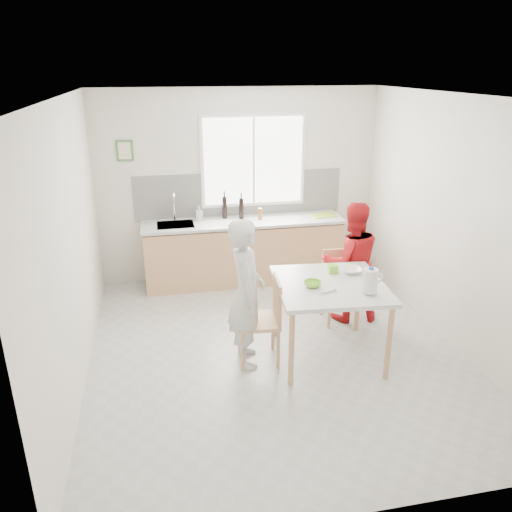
{
  "coord_description": "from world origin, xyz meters",
  "views": [
    {
      "loc": [
        -1.17,
        -4.68,
        2.97
      ],
      "look_at": [
        -0.17,
        0.2,
        1.06
      ],
      "focal_mm": 35.0,
      "sensor_mm": 36.0,
      "label": 1
    }
  ],
  "objects_px": {
    "person_white": "(246,293)",
    "wine_bottle_b": "(241,208)",
    "person_red": "(351,262)",
    "bowl_green": "(313,284)",
    "chair_left": "(265,317)",
    "bowl_white": "(351,270)",
    "dining_table": "(330,291)",
    "chair_far": "(339,283)",
    "wine_bottle_a": "(225,207)",
    "milk_jug": "(371,280)"
  },
  "relations": [
    {
      "from": "wine_bottle_b",
      "to": "person_red",
      "type": "bearing_deg",
      "value": -54.21
    },
    {
      "from": "person_white",
      "to": "person_red",
      "type": "xyz_separation_m",
      "value": [
        1.41,
        0.71,
        -0.05
      ]
    },
    {
      "from": "dining_table",
      "to": "wine_bottle_b",
      "type": "bearing_deg",
      "value": 103.27
    },
    {
      "from": "bowl_green",
      "to": "wine_bottle_a",
      "type": "bearing_deg",
      "value": 103.38
    },
    {
      "from": "person_white",
      "to": "wine_bottle_b",
      "type": "distance_m",
      "value": 2.25
    },
    {
      "from": "dining_table",
      "to": "bowl_white",
      "type": "distance_m",
      "value": 0.41
    },
    {
      "from": "chair_far",
      "to": "wine_bottle_a",
      "type": "distance_m",
      "value": 2.03
    },
    {
      "from": "dining_table",
      "to": "wine_bottle_b",
      "type": "relative_size",
      "value": 3.99
    },
    {
      "from": "chair_left",
      "to": "bowl_green",
      "type": "xyz_separation_m",
      "value": [
        0.47,
        -0.09,
        0.37
      ]
    },
    {
      "from": "chair_left",
      "to": "bowl_white",
      "type": "height_order",
      "value": "chair_left"
    },
    {
      "from": "bowl_green",
      "to": "milk_jug",
      "type": "xyz_separation_m",
      "value": [
        0.5,
        -0.27,
        0.11
      ]
    },
    {
      "from": "chair_far",
      "to": "milk_jug",
      "type": "height_order",
      "value": "milk_jug"
    },
    {
      "from": "chair_left",
      "to": "bowl_green",
      "type": "bearing_deg",
      "value": 84.05
    },
    {
      "from": "person_white",
      "to": "bowl_green",
      "type": "bearing_deg",
      "value": -94.24
    },
    {
      "from": "dining_table",
      "to": "milk_jug",
      "type": "relative_size",
      "value": 4.57
    },
    {
      "from": "bowl_green",
      "to": "milk_jug",
      "type": "height_order",
      "value": "milk_jug"
    },
    {
      "from": "dining_table",
      "to": "person_white",
      "type": "height_order",
      "value": "person_white"
    },
    {
      "from": "person_red",
      "to": "bowl_white",
      "type": "distance_m",
      "value": 0.61
    },
    {
      "from": "person_white",
      "to": "bowl_white",
      "type": "distance_m",
      "value": 1.2
    },
    {
      "from": "bowl_white",
      "to": "wine_bottle_a",
      "type": "bearing_deg",
      "value": 117.25
    },
    {
      "from": "person_red",
      "to": "person_white",
      "type": "bearing_deg",
      "value": 31.21
    },
    {
      "from": "dining_table",
      "to": "person_white",
      "type": "relative_size",
      "value": 0.76
    },
    {
      "from": "wine_bottle_a",
      "to": "wine_bottle_b",
      "type": "height_order",
      "value": "wine_bottle_a"
    },
    {
      "from": "person_red",
      "to": "milk_jug",
      "type": "xyz_separation_m",
      "value": [
        -0.24,
        -1.08,
        0.25
      ]
    },
    {
      "from": "dining_table",
      "to": "chair_far",
      "type": "bearing_deg",
      "value": 62.18
    },
    {
      "from": "person_red",
      "to": "wine_bottle_b",
      "type": "relative_size",
      "value": 4.97
    },
    {
      "from": "milk_jug",
      "to": "bowl_white",
      "type": "bearing_deg",
      "value": 92.59
    },
    {
      "from": "dining_table",
      "to": "wine_bottle_b",
      "type": "height_order",
      "value": "wine_bottle_b"
    },
    {
      "from": "dining_table",
      "to": "person_red",
      "type": "bearing_deg",
      "value": 55.13
    },
    {
      "from": "bowl_green",
      "to": "bowl_white",
      "type": "relative_size",
      "value": 0.83
    },
    {
      "from": "dining_table",
      "to": "wine_bottle_a",
      "type": "relative_size",
      "value": 3.74
    },
    {
      "from": "wine_bottle_a",
      "to": "chair_far",
      "type": "bearing_deg",
      "value": -52.63
    },
    {
      "from": "dining_table",
      "to": "wine_bottle_a",
      "type": "distance_m",
      "value": 2.47
    },
    {
      "from": "chair_far",
      "to": "wine_bottle_b",
      "type": "bearing_deg",
      "value": 127.19
    },
    {
      "from": "chair_far",
      "to": "wine_bottle_a",
      "type": "xyz_separation_m",
      "value": [
        -1.18,
        1.55,
        0.6
      ]
    },
    {
      "from": "person_red",
      "to": "bowl_green",
      "type": "height_order",
      "value": "person_red"
    },
    {
      "from": "person_white",
      "to": "wine_bottle_b",
      "type": "height_order",
      "value": "person_white"
    },
    {
      "from": "chair_far",
      "to": "bowl_green",
      "type": "height_order",
      "value": "bowl_green"
    },
    {
      "from": "bowl_green",
      "to": "wine_bottle_a",
      "type": "height_order",
      "value": "wine_bottle_a"
    },
    {
      "from": "bowl_white",
      "to": "person_red",
      "type": "bearing_deg",
      "value": 68.03
    },
    {
      "from": "bowl_green",
      "to": "milk_jug",
      "type": "distance_m",
      "value": 0.58
    },
    {
      "from": "chair_left",
      "to": "person_red",
      "type": "height_order",
      "value": "person_red"
    },
    {
      "from": "wine_bottle_a",
      "to": "wine_bottle_b",
      "type": "relative_size",
      "value": 1.07
    },
    {
      "from": "person_red",
      "to": "wine_bottle_b",
      "type": "bearing_deg",
      "value": -49.59
    },
    {
      "from": "chair_far",
      "to": "bowl_green",
      "type": "bearing_deg",
      "value": -122.4
    },
    {
      "from": "chair_far",
      "to": "wine_bottle_a",
      "type": "bearing_deg",
      "value": 131.98
    },
    {
      "from": "milk_jug",
      "to": "wine_bottle_b",
      "type": "xyz_separation_m",
      "value": [
        -0.84,
        2.58,
        0.07
      ]
    },
    {
      "from": "chair_far",
      "to": "person_red",
      "type": "height_order",
      "value": "person_red"
    },
    {
      "from": "chair_left",
      "to": "bowl_green",
      "type": "height_order",
      "value": "chair_left"
    },
    {
      "from": "wine_bottle_a",
      "to": "person_red",
      "type": "bearing_deg",
      "value": -49.9
    }
  ]
}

